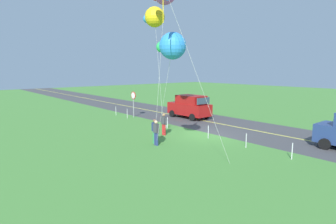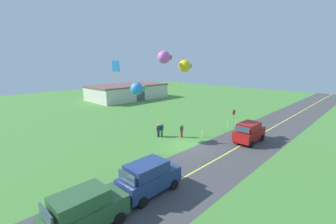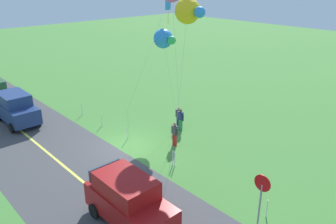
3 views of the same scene
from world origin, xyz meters
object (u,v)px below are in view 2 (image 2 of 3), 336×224
(stop_sign, at_px, (234,115))
(person_child_watcher, at_px, (182,130))
(kite_blue_mid, at_px, (137,89))
(kite_yellow_high, at_px, (185,66))
(person_adult_companion, at_px, (158,130))
(car_parked_west_near, at_px, (149,177))
(car_parked_west_far, at_px, (84,211))
(person_adult_near, at_px, (162,129))
(kite_green_far, at_px, (116,68))
(warehouse_distant, at_px, (128,92))
(car_suv_foreground, at_px, (249,132))
(kite_red_low, at_px, (164,57))

(stop_sign, distance_m, person_child_watcher, 8.35)
(kite_blue_mid, xyz_separation_m, kite_yellow_high, (4.95, -2.63, 2.40))
(person_child_watcher, bearing_deg, person_adult_companion, 96.57)
(car_parked_west_near, relative_size, car_parked_west_far, 1.00)
(person_adult_near, bearing_deg, person_child_watcher, 49.25)
(car_parked_west_near, distance_m, kite_green_far, 13.61)
(stop_sign, xyz_separation_m, kite_green_far, (-13.58, 7.12, 6.38))
(warehouse_distant, bearing_deg, person_adult_companion, -119.77)
(kite_yellow_high, bearing_deg, stop_sign, -21.22)
(kite_blue_mid, distance_m, kite_green_far, 3.17)
(kite_green_far, bearing_deg, car_parked_west_near, -114.64)
(warehouse_distant, bearing_deg, kite_yellow_high, -114.01)
(car_suv_foreground, relative_size, stop_sign, 1.72)
(car_suv_foreground, xyz_separation_m, person_adult_near, (-5.40, 8.43, -0.29))
(person_adult_near, bearing_deg, kite_red_low, -3.15)
(warehouse_distant, bearing_deg, stop_sign, -100.06)
(car_suv_foreground, xyz_separation_m, kite_green_far, (-9.66, 11.09, 7.02))
(person_adult_near, xyz_separation_m, person_child_watcher, (1.42, -1.92, 0.00))
(car_parked_west_far, distance_m, kite_blue_mid, 15.09)
(car_parked_west_far, relative_size, kite_blue_mid, 0.66)
(kite_blue_mid, bearing_deg, car_suv_foreground, -48.90)
(car_suv_foreground, xyz_separation_m, person_child_watcher, (-3.98, 6.50, -0.29))
(car_parked_west_far, bearing_deg, person_adult_near, 30.49)
(car_suv_foreground, height_order, kite_green_far, kite_green_far)
(stop_sign, distance_m, kite_yellow_high, 10.10)
(car_parked_west_far, xyz_separation_m, warehouse_distant, (28.71, 35.04, 0.60))
(car_parked_west_far, xyz_separation_m, kite_blue_mid, (11.04, 9.10, 4.79))
(car_parked_west_far, height_order, kite_red_low, kite_red_low)
(person_adult_companion, distance_m, kite_green_far, 8.64)
(person_adult_companion, xyz_separation_m, person_child_watcher, (1.82, -2.10, 0.00))
(warehouse_distant, bearing_deg, person_child_watcher, -115.04)
(car_suv_foreground, xyz_separation_m, kite_red_low, (-5.59, 7.77, 8.16))
(person_child_watcher, height_order, kite_red_low, kite_red_low)
(kite_blue_mid, bearing_deg, warehouse_distant, 55.74)
(person_child_watcher, bearing_deg, kite_red_low, 107.59)
(kite_red_low, distance_m, warehouse_distant, 32.31)
(car_parked_west_near, relative_size, kite_blue_mid, 0.66)
(kite_blue_mid, bearing_deg, car_parked_west_far, -140.50)
(stop_sign, xyz_separation_m, warehouse_distant, (5.56, 31.36, -0.05))
(person_adult_companion, xyz_separation_m, kite_yellow_high, (2.55, -1.85, 7.48))
(stop_sign, height_order, person_adult_near, stop_sign)
(car_parked_west_far, xyz_separation_m, kite_red_low, (13.64, 7.48, 8.16))
(car_parked_west_near, relative_size, person_adult_near, 2.75)
(stop_sign, bearing_deg, car_suv_foreground, -134.69)
(kite_green_far, bearing_deg, person_adult_companion, -32.71)
(car_parked_west_far, xyz_separation_m, person_child_watcher, (15.25, 6.22, -0.29))
(kite_red_low, bearing_deg, kite_yellow_high, -23.41)
(person_adult_near, xyz_separation_m, warehouse_distant, (14.89, 26.90, 0.89))
(person_child_watcher, relative_size, kite_blue_mid, 0.24)
(car_parked_west_far, distance_m, kite_yellow_high, 18.68)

